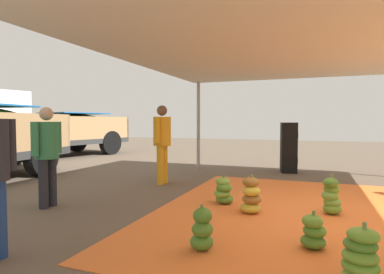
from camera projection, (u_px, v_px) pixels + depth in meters
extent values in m
plane|color=brown|center=(144.00, 198.00, 5.85)|extent=(40.00, 40.00, 0.00)
cube|color=orange|center=(321.00, 215.00, 4.78)|extent=(5.43, 4.85, 0.01)
cylinder|color=#9EA0A5|center=(198.00, 126.00, 9.44)|extent=(0.10, 0.10, 2.56)
cube|color=beige|center=(324.00, 40.00, 4.66)|extent=(8.00, 7.00, 0.06)
ellipsoid|color=#477523|center=(202.00, 242.00, 3.47)|extent=(0.29, 0.29, 0.18)
ellipsoid|color=#477523|center=(202.00, 229.00, 3.44)|extent=(0.32, 0.32, 0.18)
ellipsoid|color=#477523|center=(203.00, 216.00, 3.45)|extent=(0.29, 0.29, 0.18)
cylinder|color=olive|center=(202.00, 210.00, 3.45)|extent=(0.04, 0.04, 0.12)
ellipsoid|color=#60932D|center=(360.00, 266.00, 2.75)|extent=(0.44, 0.44, 0.13)
ellipsoid|color=#60932D|center=(360.00, 256.00, 2.75)|extent=(0.36, 0.36, 0.13)
ellipsoid|color=#477523|center=(360.00, 245.00, 2.77)|extent=(0.40, 0.40, 0.13)
ellipsoid|color=#60932D|center=(363.00, 235.00, 2.76)|extent=(0.38, 0.38, 0.13)
cylinder|color=olive|center=(365.00, 229.00, 2.74)|extent=(0.04, 0.04, 0.12)
ellipsoid|color=#60932D|center=(332.00, 209.00, 4.81)|extent=(0.34, 0.34, 0.16)
ellipsoid|color=#6B9E38|center=(332.00, 202.00, 4.82)|extent=(0.32, 0.32, 0.16)
ellipsoid|color=#6B9E38|center=(330.00, 196.00, 4.82)|extent=(0.27, 0.27, 0.16)
ellipsoid|color=#60932D|center=(332.00, 189.00, 4.83)|extent=(0.32, 0.32, 0.16)
ellipsoid|color=#477523|center=(331.00, 183.00, 4.78)|extent=(0.29, 0.29, 0.16)
cylinder|color=olive|center=(332.00, 179.00, 4.80)|extent=(0.04, 0.04, 0.12)
ellipsoid|color=gold|center=(250.00, 208.00, 4.88)|extent=(0.43, 0.43, 0.15)
ellipsoid|color=#996628|center=(252.00, 199.00, 4.89)|extent=(0.33, 0.33, 0.15)
ellipsoid|color=gold|center=(251.00, 191.00, 4.86)|extent=(0.35, 0.35, 0.15)
ellipsoid|color=#996628|center=(251.00, 182.00, 4.90)|extent=(0.37, 0.37, 0.15)
cylinder|color=olive|center=(252.00, 178.00, 4.87)|extent=(0.04, 0.04, 0.12)
ellipsoid|color=#477523|center=(313.00, 241.00, 3.51)|extent=(0.34, 0.34, 0.15)
ellipsoid|color=#518428|center=(315.00, 231.00, 3.53)|extent=(0.34, 0.34, 0.15)
ellipsoid|color=#60932D|center=(312.00, 221.00, 3.51)|extent=(0.29, 0.29, 0.15)
cylinder|color=olive|center=(314.00, 216.00, 3.50)|extent=(0.04, 0.04, 0.12)
ellipsoid|color=#518428|center=(225.00, 199.00, 5.43)|extent=(0.33, 0.33, 0.15)
ellipsoid|color=#75A83D|center=(222.00, 193.00, 5.41)|extent=(0.29, 0.29, 0.15)
ellipsoid|color=#518428|center=(224.00, 188.00, 5.38)|extent=(0.38, 0.38, 0.15)
ellipsoid|color=#75A83D|center=(223.00, 182.00, 5.43)|extent=(0.30, 0.30, 0.15)
cylinder|color=olive|center=(224.00, 178.00, 5.39)|extent=(0.04, 0.04, 0.12)
cube|color=#99754C|center=(12.00, 133.00, 7.18)|extent=(4.09, 0.56, 0.90)
cube|color=#99754C|center=(33.00, 130.00, 9.42)|extent=(0.36, 2.41, 0.90)
cylinder|color=black|center=(42.00, 157.00, 8.19)|extent=(1.03, 0.40, 1.00)
cube|color=#2D2D2D|center=(50.00, 142.00, 12.51)|extent=(6.51, 3.77, 0.20)
cube|color=#99754C|center=(94.00, 128.00, 12.79)|extent=(3.71, 0.92, 0.90)
cube|color=#99754C|center=(58.00, 127.00, 14.12)|extent=(3.71, 0.92, 0.90)
cube|color=#99754C|center=(109.00, 127.00, 15.00)|extent=(0.63, 2.43, 0.90)
ellipsoid|color=#477523|center=(75.00, 126.00, 13.45)|extent=(3.71, 2.77, 1.02)
cube|color=#19569E|center=(75.00, 113.00, 13.43)|extent=(2.64, 2.34, 0.04)
cylinder|color=black|center=(10.00, 150.00, 10.16)|extent=(1.04, 0.50, 1.00)
cylinder|color=black|center=(110.00, 143.00, 13.62)|extent=(1.04, 0.50, 1.00)
cylinder|color=black|center=(77.00, 141.00, 14.88)|extent=(1.04, 0.50, 1.00)
cylinder|color=#26262D|center=(43.00, 184.00, 5.14)|extent=(0.15, 0.15, 0.80)
cylinder|color=#26262D|center=(52.00, 182.00, 5.31)|extent=(0.15, 0.15, 0.80)
cylinder|color=#337A4C|center=(47.00, 140.00, 5.19)|extent=(0.37, 0.37, 0.60)
cylinder|color=#337A4C|center=(35.00, 139.00, 4.96)|extent=(0.12, 0.12, 0.53)
cylinder|color=#337A4C|center=(58.00, 137.00, 5.41)|extent=(0.12, 0.12, 0.53)
sphere|color=tan|center=(46.00, 114.00, 5.17)|extent=(0.22, 0.22, 0.22)
cylinder|color=#26262D|center=(10.00, 145.00, 3.38)|extent=(0.12, 0.12, 0.54)
cylinder|color=orange|center=(160.00, 165.00, 7.11)|extent=(0.16, 0.16, 0.86)
cylinder|color=orange|center=(164.00, 164.00, 7.29)|extent=(0.16, 0.16, 0.86)
cylinder|color=orange|center=(162.00, 131.00, 7.16)|extent=(0.39, 0.39, 0.65)
cylinder|color=orange|center=(157.00, 130.00, 6.92)|extent=(0.13, 0.13, 0.57)
cylinder|color=orange|center=(167.00, 129.00, 7.40)|extent=(0.13, 0.13, 0.57)
sphere|color=brown|center=(162.00, 111.00, 7.14)|extent=(0.23, 0.23, 0.23)
cube|color=black|center=(288.00, 160.00, 8.82)|extent=(0.58, 0.50, 0.69)
cylinder|color=#383838|center=(297.00, 160.00, 8.75)|extent=(0.32, 0.08, 0.32)
cube|color=black|center=(289.00, 135.00, 8.79)|extent=(0.58, 0.50, 0.68)
cylinder|color=#383838|center=(297.00, 135.00, 8.72)|extent=(0.32, 0.08, 0.32)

